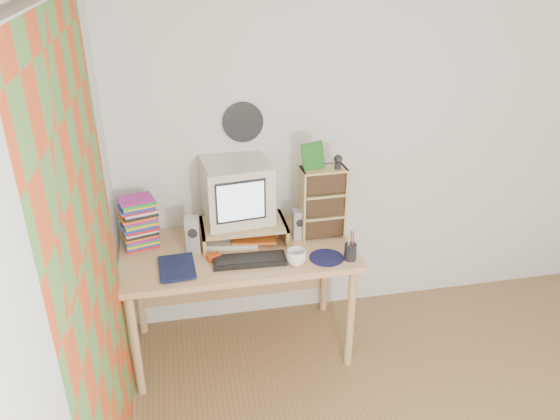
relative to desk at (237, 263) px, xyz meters
name	(u,v)px	position (x,y,z in m)	size (l,w,h in m)	color
back_wall	(384,140)	(1.03, 0.31, 0.63)	(3.50, 3.50, 0.00)	silver
left_wall	(64,352)	(-0.72, -1.44, 0.63)	(3.50, 3.50, 0.00)	silver
curtain	(97,291)	(-0.68, -0.96, 0.53)	(2.20, 2.20, 0.00)	#C1431B
wall_disc	(243,122)	(0.10, 0.29, 0.81)	(0.25, 0.25, 0.02)	black
desk	(237,263)	(0.00, 0.00, 0.00)	(1.40, 0.70, 0.75)	tan
monitor_riser	(243,227)	(0.05, 0.04, 0.23)	(0.52, 0.30, 0.12)	tan
crt_monitor	(238,193)	(0.03, 0.09, 0.44)	(0.39, 0.39, 0.37)	beige
speaker_left	(193,235)	(-0.26, -0.03, 0.25)	(0.08, 0.08, 0.22)	#AEAEB3
speaker_right	(299,224)	(0.39, 0.00, 0.23)	(0.07, 0.07, 0.19)	#AEAEB3
keyboard	(250,260)	(0.05, -0.23, 0.15)	(0.42, 0.14, 0.03)	black
dvd_stack	(140,226)	(-0.57, 0.09, 0.27)	(0.20, 0.14, 0.28)	brown
cd_rack	(322,202)	(0.54, 0.01, 0.36)	(0.27, 0.15, 0.46)	tan
mug	(296,257)	(0.31, -0.30, 0.18)	(0.12, 0.12, 0.09)	white
diary	(159,268)	(-0.47, -0.23, 0.16)	(0.24, 0.18, 0.05)	#0F1637
mousepad	(326,258)	(0.50, -0.27, 0.14)	(0.20, 0.20, 0.00)	black
pen_cup	(350,249)	(0.63, -0.31, 0.21)	(0.07, 0.07, 0.14)	black
papers	(241,238)	(0.03, 0.04, 0.16)	(0.31, 0.23, 0.04)	silver
red_box	(214,257)	(-0.15, -0.16, 0.15)	(0.08, 0.05, 0.04)	#C43D14
game_box	(313,156)	(0.47, 0.01, 0.67)	(0.13, 0.03, 0.16)	#1B5E1C
webcam	(338,162)	(0.62, -0.02, 0.63)	(0.05, 0.05, 0.09)	black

